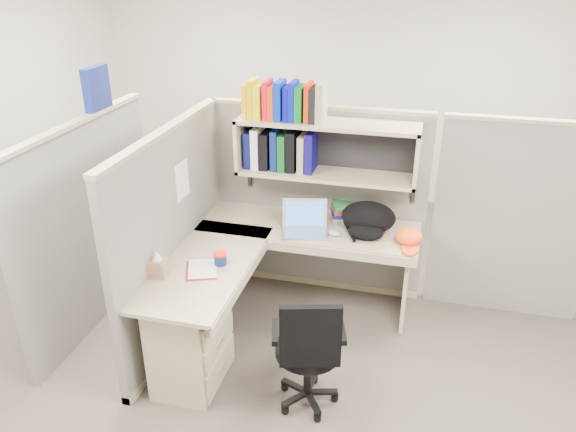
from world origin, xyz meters
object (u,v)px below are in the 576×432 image
(snack_canister, at_px, (220,258))
(task_chair, at_px, (308,368))
(backpack, at_px, (368,220))
(laptop, at_px, (305,219))
(desk, at_px, (226,309))

(snack_canister, distance_m, task_chair, 0.97)
(task_chair, bearing_deg, backpack, 79.95)
(backpack, bearing_deg, laptop, -171.37)
(laptop, distance_m, snack_canister, 0.76)
(desk, distance_m, laptop, 0.92)
(desk, bearing_deg, task_chair, -25.22)
(desk, distance_m, snack_canister, 0.36)
(laptop, relative_size, backpack, 0.83)
(backpack, relative_size, task_chair, 0.47)
(desk, relative_size, snack_canister, 18.60)
(snack_canister, bearing_deg, task_chair, -30.28)
(laptop, xyz_separation_m, task_chair, (0.27, -1.03, -0.54))
(backpack, xyz_separation_m, snack_canister, (-0.94, -0.71, -0.08))
(backpack, height_order, task_chair, backpack)
(laptop, bearing_deg, snack_canister, -140.87)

